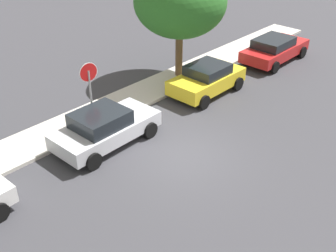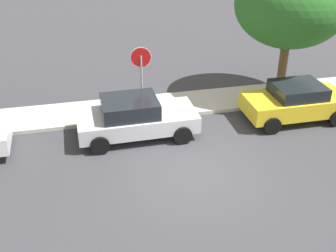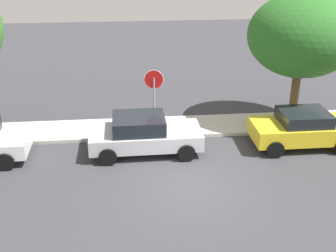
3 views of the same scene
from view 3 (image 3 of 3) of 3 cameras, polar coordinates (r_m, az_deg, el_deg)
name	(u,v)px [view 3 (image 3 of 3)]	position (r m, az deg, el deg)	size (l,w,h in m)	color
ground_plane	(190,185)	(13.91, 3.02, -7.94)	(60.00, 60.00, 0.00)	#38383D
sidewalk_curb	(175,127)	(17.82, 0.92, -0.11)	(32.00, 2.01, 0.14)	beige
stop_sign	(154,91)	(16.48, -1.90, 4.72)	(0.77, 0.12, 2.78)	gray
parked_car_silver	(144,134)	(15.66, -3.28, -1.07)	(4.14, 2.08, 1.43)	silver
parked_car_yellow	(302,128)	(16.90, 17.66, -0.26)	(3.80, 1.99, 1.41)	yellow
street_tree_near_corner	(302,35)	(17.96, 17.68, 11.62)	(4.33, 4.33, 5.52)	brown
fire_hydrant	(333,120)	(19.10, 21.43, 0.81)	(0.30, 0.22, 0.72)	gold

